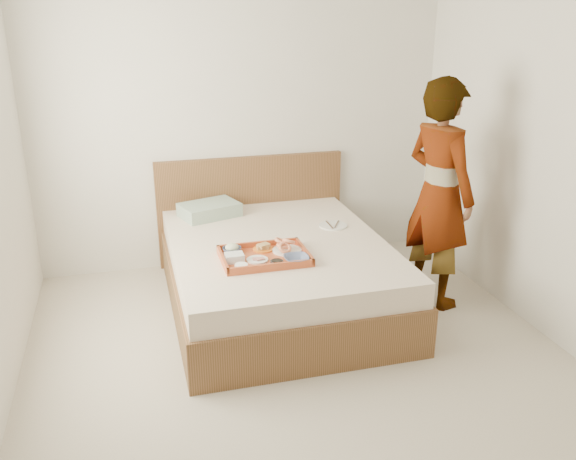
% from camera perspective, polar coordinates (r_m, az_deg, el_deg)
% --- Properties ---
extents(ground, '(3.50, 4.00, 0.01)m').
position_cam_1_polar(ground, '(3.88, 2.05, -13.70)').
color(ground, beige).
rests_on(ground, ground).
extents(wall_back, '(3.50, 0.01, 2.60)m').
position_cam_1_polar(wall_back, '(5.24, -4.36, 10.65)').
color(wall_back, silver).
rests_on(wall_back, ground).
extents(wall_front, '(3.50, 0.01, 2.60)m').
position_cam_1_polar(wall_front, '(1.69, 23.64, -12.58)').
color(wall_front, silver).
rests_on(wall_front, ground).
extents(bed, '(1.65, 2.00, 0.53)m').
position_cam_1_polar(bed, '(4.61, -0.93, -4.13)').
color(bed, brown).
rests_on(bed, ground).
extents(headboard, '(1.65, 0.06, 0.95)m').
position_cam_1_polar(headboard, '(5.42, -3.49, 1.99)').
color(headboard, brown).
rests_on(headboard, ground).
extents(pillow, '(0.53, 0.44, 0.11)m').
position_cam_1_polar(pillow, '(5.08, -7.39, 1.90)').
color(pillow, '#9FB39C').
rests_on(pillow, bed).
extents(tray, '(0.60, 0.44, 0.05)m').
position_cam_1_polar(tray, '(4.18, -2.23, -2.43)').
color(tray, '#BD4422').
rests_on(tray, bed).
extents(prawn_plate, '(0.21, 0.21, 0.01)m').
position_cam_1_polar(prawn_plate, '(4.28, -0.09, -1.92)').
color(prawn_plate, white).
rests_on(prawn_plate, tray).
extents(navy_bowl_big, '(0.17, 0.17, 0.04)m').
position_cam_1_polar(navy_bowl_big, '(4.10, 0.79, -2.74)').
color(navy_bowl_big, navy).
rests_on(navy_bowl_big, tray).
extents(sauce_dish, '(0.09, 0.09, 0.03)m').
position_cam_1_polar(sauce_dish, '(4.05, -1.05, -3.12)').
color(sauce_dish, black).
rests_on(sauce_dish, tray).
extents(meat_plate, '(0.15, 0.15, 0.01)m').
position_cam_1_polar(meat_plate, '(4.13, -2.90, -2.81)').
color(meat_plate, white).
rests_on(meat_plate, tray).
extents(bread_plate, '(0.15, 0.15, 0.01)m').
position_cam_1_polar(bread_plate, '(4.31, -2.36, -1.80)').
color(bread_plate, orange).
rests_on(bread_plate, tray).
extents(salad_bowl, '(0.13, 0.13, 0.04)m').
position_cam_1_polar(salad_bowl, '(4.26, -5.28, -1.90)').
color(salad_bowl, navy).
rests_on(salad_bowl, tray).
extents(plastic_tub, '(0.13, 0.10, 0.05)m').
position_cam_1_polar(plastic_tub, '(4.12, -5.06, -2.59)').
color(plastic_tub, silver).
rests_on(plastic_tub, tray).
extents(cheese_round, '(0.09, 0.09, 0.03)m').
position_cam_1_polar(cheese_round, '(4.01, -4.41, -3.42)').
color(cheese_round, white).
rests_on(cheese_round, tray).
extents(dinner_plate, '(0.28, 0.28, 0.01)m').
position_cam_1_polar(dinner_plate, '(4.82, 4.26, 0.42)').
color(dinner_plate, white).
rests_on(dinner_plate, bed).
extents(person, '(0.57, 0.72, 1.72)m').
position_cam_1_polar(person, '(4.64, 14.00, 3.28)').
color(person, silver).
rests_on(person, ground).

